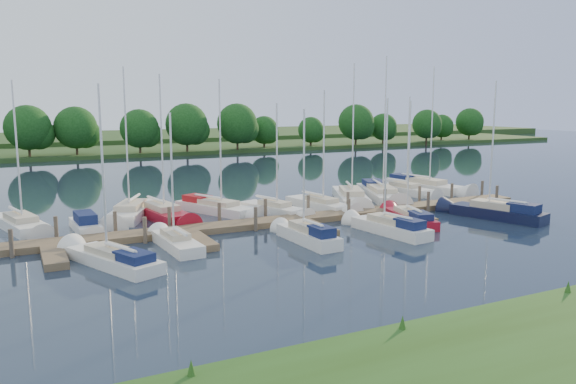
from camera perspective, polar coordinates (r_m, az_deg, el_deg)
name	(u,v)px	position (r m, az deg, el deg)	size (l,w,h in m)	color
ground	(358,248)	(32.91, 7.17, -5.69)	(260.00, 260.00, 0.00)	#1A2434
dock	(300,221)	(38.99, 1.22, -2.99)	(40.00, 6.00, 0.40)	brown
mooring_pilings	(293,213)	(39.89, 0.48, -2.12)	(38.24, 2.84, 2.00)	#473D33
far_shore	(122,149)	(103.30, -16.53, 4.26)	(180.00, 30.00, 0.60)	#28481B
distant_hill	(101,138)	(127.91, -18.51, 5.21)	(220.00, 40.00, 1.40)	#2F4A20
treeline	(142,130)	(90.49, -14.58, 6.08)	(146.27, 9.84, 8.22)	#38281C
sailboat_n_0	(22,226)	(41.09, -25.43, -3.15)	(3.56, 8.01, 10.15)	white
motorboat	(86,226)	(39.14, -19.82, -3.30)	(1.68, 5.13, 1.49)	white
sailboat_n_2	(131,214)	(42.62, -15.69, -2.18)	(5.18, 8.63, 11.26)	white
sailboat_n_3	(163,215)	(41.65, -12.60, -2.32)	(3.19, 8.47, 10.72)	maroon
sailboat_n_4	(218,209)	(43.10, -7.15, -1.73)	(4.82, 8.00, 10.41)	white
sailboat_n_5	(275,210)	(42.43, -1.35, -1.89)	(3.29, 6.69, 8.67)	white
sailboat_n_6	(321,206)	(44.41, 3.41, -1.42)	(2.84, 7.65, 9.62)	white
sailboat_n_7	(351,199)	(47.68, 6.45, -0.72)	(5.37, 9.20, 11.92)	white
sailboat_n_8	(382,195)	(50.07, 9.49, -0.27)	(5.25, 10.01, 12.65)	white
sailboat_n_9	(405,191)	(52.80, 11.77, 0.10)	(2.70, 7.24, 9.25)	white
sailboat_n_10	(425,187)	(55.20, 13.79, 0.47)	(4.00, 9.59, 12.05)	white
sailboat_s_0	(111,259)	(30.71, -17.51, -6.55)	(4.18, 7.49, 9.63)	white
sailboat_s_1	(175,243)	(33.41, -11.37, -5.10)	(1.79, 6.29, 8.14)	white
sailboat_s_2	(307,237)	(33.98, 1.94, -4.56)	(1.72, 6.34, 8.42)	white
sailboat_s_3	(389,228)	(36.78, 10.18, -3.66)	(2.40, 6.98, 9.04)	white
sailboat_s_4	(409,218)	(40.36, 12.19, -2.61)	(3.03, 6.91, 8.80)	maroon
sailboat_s_5	(495,214)	(43.50, 20.26, -2.09)	(3.84, 7.95, 10.34)	black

